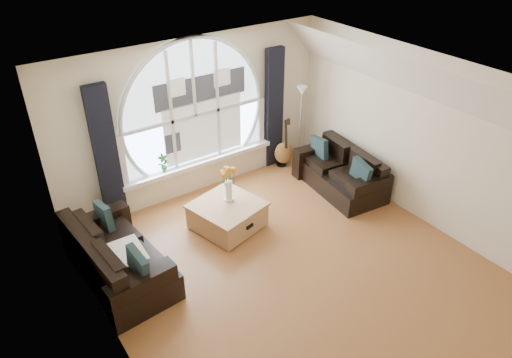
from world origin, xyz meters
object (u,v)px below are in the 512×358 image
Objects in this scene: sofa_right at (340,170)px; coffee_chest at (227,214)px; floor_lamp at (300,127)px; sofa_left at (119,255)px; guitar at (284,142)px; potted_plant at (163,163)px; vase_flowers at (228,179)px.

coffee_chest is at bearing -178.23° from sofa_right.
floor_lamp is (-0.02, 1.13, 0.40)m from sofa_right.
guitar is (3.74, 1.19, 0.13)m from sofa_left.
potted_plant is (1.37, 1.45, 0.32)m from sofa_left.
floor_lamp is (4.05, 1.11, 0.40)m from sofa_left.
floor_lamp reaches higher than guitar.
coffee_chest is 1.39× the size of vase_flowers.
vase_flowers is (-2.15, 0.26, 0.43)m from sofa_right.
floor_lamp is at bearing 9.66° from guitar.
potted_plant is at bearing 172.79° from floor_lamp.
potted_plant reaches higher than sofa_left.
sofa_left is at bearing -137.94° from guitar.
vase_flowers is at bearing 28.94° from coffee_chest.
sofa_right is 2.35× the size of vase_flowers.
sofa_left is 1.14× the size of floor_lamp.
coffee_chest is 0.61× the size of floor_lamp.
potted_plant is (-2.67, 0.34, -0.08)m from floor_lamp.
vase_flowers reaches higher than sofa_left.
floor_lamp is at bearing -7.21° from potted_plant.
vase_flowers reaches higher than coffee_chest.
guitar reaches higher than potted_plant.
sofa_left is 1.97m from vase_flowers.
coffee_chest is 2.48m from floor_lamp.
guitar is 2.38m from potted_plant.
potted_plant is (-0.45, 1.29, 0.48)m from coffee_chest.
sofa_right is 1.20m from floor_lamp.
floor_lamp is 4.78× the size of potted_plant.
guitar is at bearing 14.17° from coffee_chest.
sofa_left is 1.71× the size of guitar.
sofa_right is 1.69× the size of coffee_chest.
sofa_left is 5.43× the size of potted_plant.
sofa_right is 3.08m from potted_plant.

